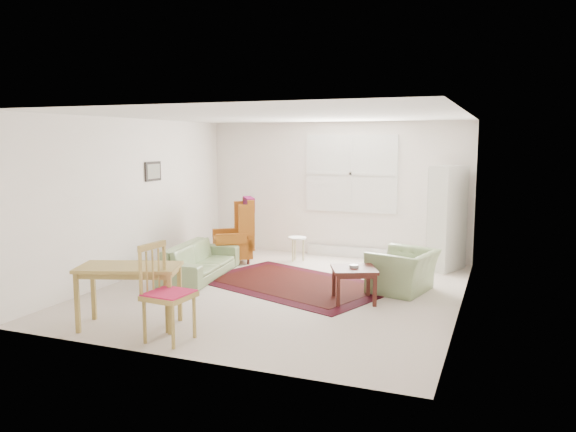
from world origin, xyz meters
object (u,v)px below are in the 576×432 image
(armchair, at_px, (403,267))
(wingback_chair, at_px, (232,230))
(sofa, at_px, (200,254))
(cabinet, at_px, (448,218))
(desk, at_px, (130,296))
(coffee_table, at_px, (354,284))
(desk_chair, at_px, (169,293))
(stool, at_px, (297,249))

(armchair, distance_m, wingback_chair, 3.31)
(sofa, height_order, cabinet, cabinet)
(cabinet, bearing_deg, armchair, -80.92)
(desk, bearing_deg, sofa, 101.23)
(armchair, xyz_separation_m, cabinet, (0.44, 1.67, 0.51))
(wingback_chair, relative_size, coffee_table, 2.02)
(armchair, relative_size, coffee_table, 1.61)
(coffee_table, height_order, desk_chair, desk_chair)
(desk_chair, bearing_deg, stool, 6.65)
(sofa, xyz_separation_m, cabinet, (3.61, 1.94, 0.51))
(coffee_table, xyz_separation_m, desk_chair, (-1.48, -2.18, 0.30))
(desk, bearing_deg, desk_chair, -18.60)
(cabinet, xyz_separation_m, desk, (-3.13, -4.36, -0.51))
(wingback_chair, bearing_deg, coffee_table, 24.26)
(coffee_table, distance_m, stool, 2.69)
(stool, relative_size, desk, 0.38)
(stool, bearing_deg, cabinet, 5.83)
(wingback_chair, xyz_separation_m, desk_chair, (1.18, -3.80, -0.05))
(sofa, distance_m, desk, 2.46)
(desk, bearing_deg, armchair, 45.01)
(coffee_table, xyz_separation_m, stool, (-1.61, 2.15, -0.02))
(sofa, bearing_deg, armchair, -91.78)
(armchair, bearing_deg, stool, -109.81)
(sofa, height_order, coffee_table, sofa)
(wingback_chair, relative_size, desk, 1.01)
(cabinet, height_order, desk_chair, cabinet)
(stool, xyz_separation_m, desk_chair, (0.14, -4.32, 0.31))
(desk_chair, bearing_deg, wingback_chair, 22.01)
(wingback_chair, relative_size, cabinet, 0.66)
(sofa, bearing_deg, desk_chair, -162.98)
(armchair, bearing_deg, desk_chair, -21.07)
(armchair, relative_size, stool, 2.11)
(sofa, height_order, stool, sofa)
(armchair, distance_m, cabinet, 1.80)
(stool, distance_m, desk, 4.13)
(sofa, height_order, wingback_chair, wingback_chair)
(sofa, relative_size, wingback_chair, 1.54)
(wingback_chair, height_order, coffee_table, wingback_chair)
(wingback_chair, xyz_separation_m, cabinet, (3.62, 0.78, 0.29))
(armchair, relative_size, cabinet, 0.53)
(stool, height_order, desk_chair, desk_chair)
(armchair, bearing_deg, desk, -31.61)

